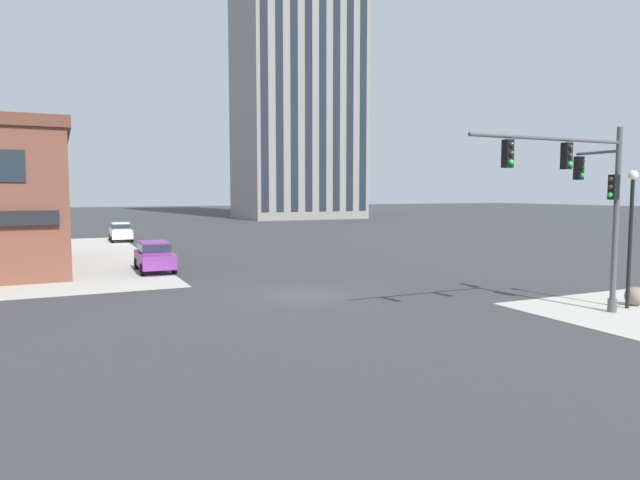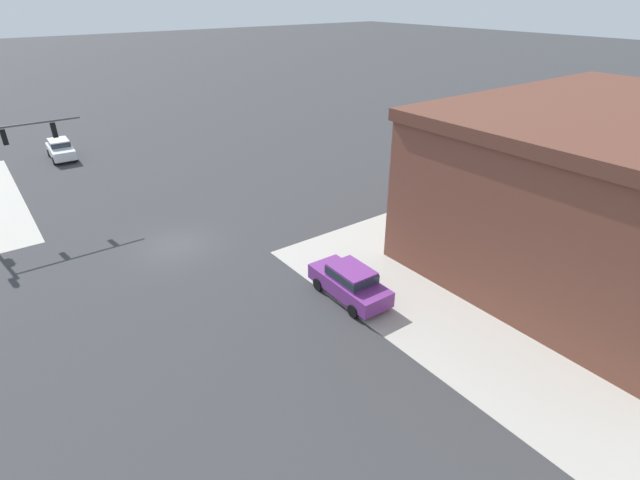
{
  "view_description": "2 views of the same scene",
  "coord_description": "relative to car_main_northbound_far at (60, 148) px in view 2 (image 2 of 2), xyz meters",
  "views": [
    {
      "loc": [
        -9.53,
        -21.93,
        4.41
      ],
      "look_at": [
        1.64,
        1.89,
        2.17
      ],
      "focal_mm": 31.39,
      "sensor_mm": 36.0,
      "label": 1
    },
    {
      "loc": [
        7.89,
        24.65,
        13.2
      ],
      "look_at": [
        -2.96,
        10.1,
        3.69
      ],
      "focal_mm": 26.88,
      "sensor_mm": 36.0,
      "label": 2
    }
  ],
  "objects": [
    {
      "name": "storefront_block_near_corner",
      "position": [
        -20.34,
        37.03,
        3.16
      ],
      "size": [
        19.56,
        15.46,
        8.13
      ],
      "color": "brown",
      "rests_on": "ground"
    },
    {
      "name": "ground_plane",
      "position": [
        -1.75,
        21.51,
        -0.92
      ],
      "size": [
        320.0,
        320.0,
        0.0
      ],
      "primitive_type": "plane",
      "color": "#38383A"
    },
    {
      "name": "car_main_southbound_near",
      "position": [
        -6.49,
        31.61,
        0.0
      ],
      "size": [
        1.95,
        4.43,
        1.68
      ],
      "color": "#7A3389",
      "rests_on": "ground"
    },
    {
      "name": "car_main_southbound_far",
      "position": [
        -26.65,
        24.71,
        0.0
      ],
      "size": [
        4.44,
        1.97,
        1.68
      ],
      "color": "#7A3389",
      "rests_on": "ground"
    },
    {
      "name": "car_main_northbound_far",
      "position": [
        0.0,
        0.0,
        0.0
      ],
      "size": [
        2.0,
        4.45,
        1.68
      ],
      "color": "silver",
      "rests_on": "ground"
    }
  ]
}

